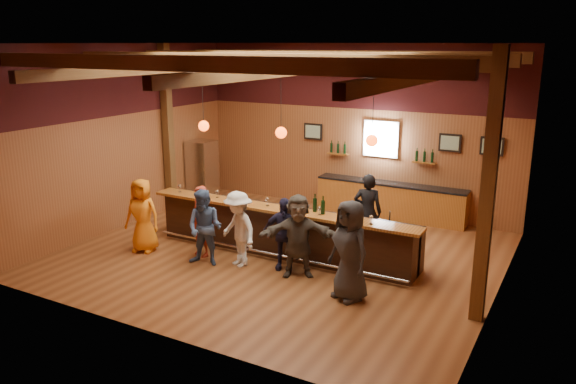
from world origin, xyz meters
name	(u,v)px	position (x,y,z in m)	size (l,w,h in m)	color
room	(282,108)	(0.00, 0.06, 3.21)	(9.04, 9.00, 4.52)	brown
bar_counter	(285,230)	(0.02, 0.15, 0.52)	(6.30, 1.07, 1.11)	black
back_bar_cabinet	(390,200)	(1.20, 3.72, 0.48)	(4.00, 0.52, 0.95)	brown
window	(381,139)	(0.80, 3.95, 2.05)	(0.95, 0.09, 0.95)	silver
framed_pictures	(413,140)	(1.67, 3.94, 2.10)	(5.35, 0.05, 0.45)	black
wine_shelves	(379,155)	(0.80, 3.88, 1.62)	(3.00, 0.18, 0.30)	brown
pendant_lights	(281,132)	(0.00, 0.00, 2.71)	(4.24, 0.24, 1.37)	black
stainless_fridge	(202,171)	(-4.10, 2.60, 0.90)	(0.70, 0.70, 1.80)	silver
customer_orange	(142,215)	(-2.80, -1.28, 0.83)	(0.81, 0.53, 1.65)	orange
customer_redvest	(201,221)	(-1.50, -0.88, 0.78)	(0.57, 0.37, 1.56)	maroon
customer_denim	(205,228)	(-1.10, -1.26, 0.81)	(0.78, 0.61, 1.61)	#415983
customer_white	(238,229)	(-0.46, -0.98, 0.80)	(1.03, 0.59, 1.60)	silver
customer_navy	(284,234)	(0.44, -0.67, 0.76)	(0.89, 0.37, 1.52)	#1E1D3A
customer_brown	(298,236)	(0.86, -0.85, 0.84)	(1.55, 0.49, 1.67)	#4C453C
customer_dark	(350,250)	(2.15, -1.32, 0.93)	(0.91, 0.59, 1.85)	#2A2A2D
bartender	(367,212)	(1.51, 1.24, 0.87)	(0.63, 0.42, 1.74)	black
ice_bucket	(297,203)	(0.40, -0.06, 1.24)	(0.23, 0.23, 0.25)	olive
bottle_a	(315,205)	(0.82, -0.03, 1.26)	(0.08, 0.08, 0.38)	black
bottle_b	(323,207)	(1.03, -0.10, 1.26)	(0.08, 0.08, 0.38)	black
glass_a	(180,186)	(-2.67, -0.13, 1.24)	(0.08, 0.08, 0.19)	silver
glass_b	(199,191)	(-2.07, -0.18, 1.23)	(0.07, 0.07, 0.17)	silver
glass_c	(217,192)	(-1.61, -0.11, 1.23)	(0.07, 0.07, 0.17)	silver
glass_d	(234,196)	(-1.08, -0.21, 1.25)	(0.09, 0.09, 0.20)	silver
glass_e	(267,200)	(-0.27, -0.12, 1.25)	(0.08, 0.08, 0.19)	silver
glass_f	(319,209)	(0.99, -0.17, 1.23)	(0.08, 0.08, 0.17)	silver
glass_g	(344,212)	(1.55, -0.17, 1.25)	(0.09, 0.09, 0.20)	silver
glass_h	(371,218)	(2.14, -0.25, 1.24)	(0.08, 0.08, 0.18)	silver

